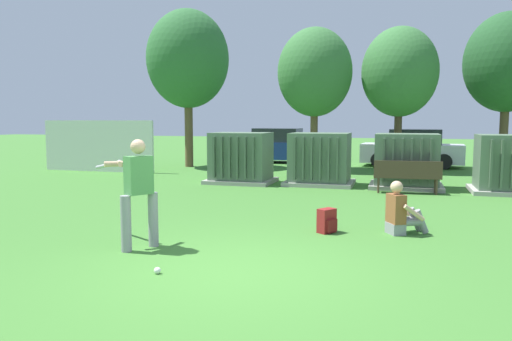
# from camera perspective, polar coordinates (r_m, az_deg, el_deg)

# --- Properties ---
(ground_plane) EXTENTS (96.00, 96.00, 0.00)m
(ground_plane) POSITION_cam_1_polar(r_m,az_deg,el_deg) (6.72, -2.72, -11.76)
(ground_plane) COLOR #3D752D
(fence_panel) EXTENTS (4.80, 0.12, 2.00)m
(fence_panel) POSITION_cam_1_polar(r_m,az_deg,el_deg) (20.11, -17.98, 2.74)
(fence_panel) COLOR silver
(fence_panel) RESTS_ON ground
(transformer_west) EXTENTS (2.10, 1.70, 1.62)m
(transformer_west) POSITION_cam_1_polar(r_m,az_deg,el_deg) (15.73, -1.75, 1.43)
(transformer_west) COLOR #9E9B93
(transformer_west) RESTS_ON ground
(transformer_mid_west) EXTENTS (2.10, 1.70, 1.62)m
(transformer_mid_west) POSITION_cam_1_polar(r_m,az_deg,el_deg) (15.37, 7.47, 1.27)
(transformer_mid_west) COLOR #9E9B93
(transformer_mid_west) RESTS_ON ground
(transformer_mid_east) EXTENTS (2.10, 1.70, 1.62)m
(transformer_mid_east) POSITION_cam_1_polar(r_m,az_deg,el_deg) (15.18, 17.18, 0.99)
(transformer_mid_east) COLOR #9E9B93
(transformer_mid_east) RESTS_ON ground
(transformer_east) EXTENTS (2.10, 1.70, 1.62)m
(transformer_east) POSITION_cam_1_polar(r_m,az_deg,el_deg) (15.22, 27.71, 0.58)
(transformer_east) COLOR #9E9B93
(transformer_east) RESTS_ON ground
(park_bench) EXTENTS (1.82, 0.52, 0.92)m
(park_bench) POSITION_cam_1_polar(r_m,az_deg,el_deg) (14.04, 17.27, -0.44)
(park_bench) COLOR #4C3828
(park_bench) RESTS_ON ground
(batter) EXTENTS (1.49, 1.07, 1.74)m
(batter) POSITION_cam_1_polar(r_m,az_deg,el_deg) (7.91, -13.72, -1.96)
(batter) COLOR gray
(batter) RESTS_ON ground
(sports_ball) EXTENTS (0.09, 0.09, 0.09)m
(sports_ball) POSITION_cam_1_polar(r_m,az_deg,el_deg) (6.75, -11.46, -11.39)
(sports_ball) COLOR white
(sports_ball) RESTS_ON ground
(seated_spectator) EXTENTS (0.79, 0.67, 0.96)m
(seated_spectator) POSITION_cam_1_polar(r_m,az_deg,el_deg) (9.14, 16.59, -4.78)
(seated_spectator) COLOR gray
(seated_spectator) RESTS_ON ground
(backpack) EXTENTS (0.37, 0.38, 0.44)m
(backpack) POSITION_cam_1_polar(r_m,az_deg,el_deg) (8.96, 8.32, -5.87)
(backpack) COLOR maroon
(backpack) RESTS_ON ground
(tree_left) EXTENTS (3.48, 3.48, 6.65)m
(tree_left) POSITION_cam_1_polar(r_m,az_deg,el_deg) (21.35, -7.98, 12.74)
(tree_left) COLOR brown
(tree_left) RESTS_ON ground
(tree_center_left) EXTENTS (2.97, 2.97, 5.68)m
(tree_center_left) POSITION_cam_1_polar(r_m,az_deg,el_deg) (19.96, 6.88, 11.29)
(tree_center_left) COLOR brown
(tree_center_left) RESTS_ON ground
(tree_center_right) EXTENTS (2.96, 2.96, 5.65)m
(tree_center_right) POSITION_cam_1_polar(r_m,az_deg,el_deg) (20.29, 16.45, 10.95)
(tree_center_right) COLOR #4C3828
(tree_center_right) RESTS_ON ground
(tree_right) EXTENTS (3.20, 3.20, 6.12)m
(tree_right) POSITION_cam_1_polar(r_m,az_deg,el_deg) (21.39, 27.31, 11.13)
(tree_right) COLOR brown
(tree_right) RESTS_ON ground
(parked_car_leftmost) EXTENTS (4.22, 1.95, 1.62)m
(parked_car_leftmost) POSITION_cam_1_polar(r_m,az_deg,el_deg) (23.16, 2.27, 2.82)
(parked_car_leftmost) COLOR navy
(parked_car_leftmost) RESTS_ON ground
(parked_car_left_of_center) EXTENTS (4.30, 2.12, 1.62)m
(parked_car_left_of_center) POSITION_cam_1_polar(r_m,az_deg,el_deg) (22.07, 17.85, 2.37)
(parked_car_left_of_center) COLOR silver
(parked_car_left_of_center) RESTS_ON ground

